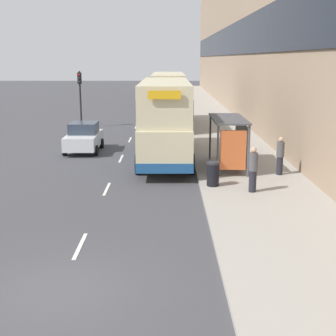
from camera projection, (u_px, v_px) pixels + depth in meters
The scene contains 16 objects.
ground_plane at pixel (58, 291), 11.25m from camera, with size 220.00×220.00×0.00m, color #424247.
pavement at pixel (204, 112), 48.72m from camera, with size 5.00×93.00×0.14m.
terrace_facade at pixel (245, 32), 46.90m from camera, with size 3.10×93.00×16.24m.
lane_mark_0 at pixel (79, 246), 13.95m from camera, with size 0.12×2.00×0.01m.
lane_mark_1 at pixel (106, 189), 20.05m from camera, with size 0.12×2.00×0.01m.
lane_mark_2 at pixel (120, 159), 26.14m from camera, with size 0.12×2.00×0.01m.
lane_mark_3 at pixel (129, 140), 32.24m from camera, with size 0.12×2.00×0.01m.
lane_mark_4 at pixel (135, 127), 38.33m from camera, with size 0.12×2.00×0.01m.
bus_shelter at pixel (232, 134), 22.76m from camera, with size 1.60×4.20×2.48m.
double_decker_bus_near at pixel (164, 119), 25.21m from camera, with size 2.85×10.20×4.30m.
double_decker_bus_ahead at pixel (167, 99), 37.80m from camera, with size 2.85×10.70×4.30m.
car_0 at pixel (83, 137), 27.98m from camera, with size 2.00×3.84×1.74m.
pedestrian_at_shelter at pixel (252, 169), 18.95m from camera, with size 0.37×0.37×1.86m.
pedestrian_1 at pixel (279, 155), 21.81m from camera, with size 0.35×0.35×1.79m.
litter_bin at pixel (212, 174), 19.95m from camera, with size 0.55×0.55×1.05m.
traffic_light_far_kerb at pixel (79, 90), 37.24m from camera, with size 0.30×0.32×4.50m.
Camera 1 is at (2.63, -10.28, 5.46)m, focal length 50.00 mm.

